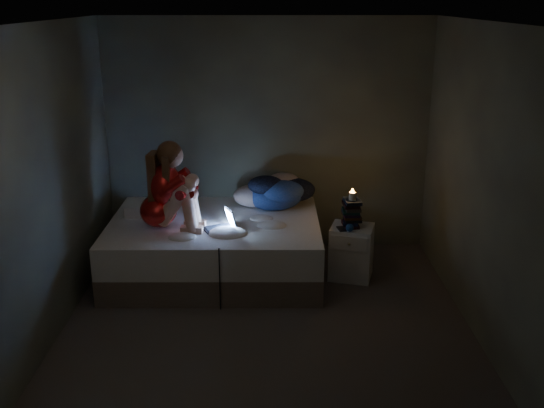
{
  "coord_description": "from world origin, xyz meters",
  "views": [
    {
      "loc": [
        0.04,
        -5.01,
        2.78
      ],
      "look_at": [
        0.05,
        1.0,
        0.8
      ],
      "focal_mm": 41.55,
      "sensor_mm": 36.0,
      "label": 1
    }
  ],
  "objects_px": {
    "woman": "(157,185)",
    "phone": "(344,230)",
    "bed": "(215,247)",
    "laptop": "(219,219)",
    "nightstand": "(351,252)",
    "candle": "(352,197)"
  },
  "relations": [
    {
      "from": "nightstand",
      "to": "laptop",
      "type": "bearing_deg",
      "value": -158.06
    },
    {
      "from": "nightstand",
      "to": "woman",
      "type": "bearing_deg",
      "value": -160.89
    },
    {
      "from": "bed",
      "to": "phone",
      "type": "relative_size",
      "value": 15.34
    },
    {
      "from": "woman",
      "to": "candle",
      "type": "bearing_deg",
      "value": 9.06
    },
    {
      "from": "nightstand",
      "to": "phone",
      "type": "relative_size",
      "value": 3.99
    },
    {
      "from": "laptop",
      "to": "candle",
      "type": "bearing_deg",
      "value": -16.8
    },
    {
      "from": "bed",
      "to": "candle",
      "type": "relative_size",
      "value": 26.84
    },
    {
      "from": "bed",
      "to": "laptop",
      "type": "xyz_separation_m",
      "value": [
        0.07,
        -0.27,
        0.4
      ]
    },
    {
      "from": "nightstand",
      "to": "candle",
      "type": "relative_size",
      "value": 6.98
    },
    {
      "from": "bed",
      "to": "laptop",
      "type": "height_order",
      "value": "laptop"
    },
    {
      "from": "bed",
      "to": "phone",
      "type": "height_order",
      "value": "bed"
    },
    {
      "from": "woman",
      "to": "laptop",
      "type": "xyz_separation_m",
      "value": [
        0.59,
        -0.02,
        -0.34
      ]
    },
    {
      "from": "nightstand",
      "to": "phone",
      "type": "xyz_separation_m",
      "value": [
        -0.09,
        -0.11,
        0.29
      ]
    },
    {
      "from": "woman",
      "to": "nightstand",
      "type": "distance_m",
      "value": 2.09
    },
    {
      "from": "nightstand",
      "to": "phone",
      "type": "height_order",
      "value": "phone"
    },
    {
      "from": "woman",
      "to": "laptop",
      "type": "distance_m",
      "value": 0.68
    },
    {
      "from": "bed",
      "to": "nightstand",
      "type": "bearing_deg",
      "value": -4.23
    },
    {
      "from": "woman",
      "to": "laptop",
      "type": "bearing_deg",
      "value": 2.14
    },
    {
      "from": "bed",
      "to": "phone",
      "type": "bearing_deg",
      "value": -9.24
    },
    {
      "from": "phone",
      "to": "bed",
      "type": "bearing_deg",
      "value": 146.15
    },
    {
      "from": "woman",
      "to": "phone",
      "type": "bearing_deg",
      "value": 5.45
    },
    {
      "from": "laptop",
      "to": "nightstand",
      "type": "xyz_separation_m",
      "value": [
        1.35,
        0.17,
        -0.42
      ]
    }
  ]
}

